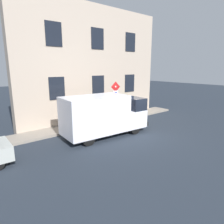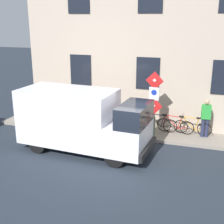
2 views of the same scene
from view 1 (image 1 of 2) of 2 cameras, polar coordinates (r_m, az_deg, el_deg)
The scene contains 10 objects.
ground_plane at distance 13.04m, azimuth 7.06°, elevation -5.83°, with size 80.00×80.00×0.00m, color #242C37.
sidewalk_slab at distance 15.44m, azimuth -2.11°, elevation -2.51°, with size 1.62×14.34×0.14m, color gray.
building_facade at distance 15.84m, azimuth -4.86°, elevation 13.28°, with size 0.75×12.34×8.58m.
sign_post_stacked at distance 14.95m, azimuth 1.02°, elevation 4.30°, with size 0.18×0.56×2.83m.
delivery_van at distance 12.04m, azimuth -2.37°, elevation -0.71°, with size 2.37×5.46×2.50m.
bicycle_orange at distance 16.92m, azimuth 3.31°, elevation 0.37°, with size 0.46×1.72×0.89m.
bicycle_red at distance 16.43m, azimuth 1.36°, elevation 0.01°, with size 0.46×1.71×0.89m.
bicycle_black at distance 15.95m, azimuth -0.71°, elevation -0.38°, with size 0.46×1.71×0.89m.
pedestrian at distance 17.14m, azimuth 4.75°, elevation 2.41°, with size 0.30×0.42×1.72m.
litter_bin at distance 15.22m, azimuth 0.20°, elevation -0.71°, with size 0.44×0.44×0.90m, color #2D5133.
Camera 1 is at (-8.45, 9.03, 4.14)m, focal length 31.94 mm.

